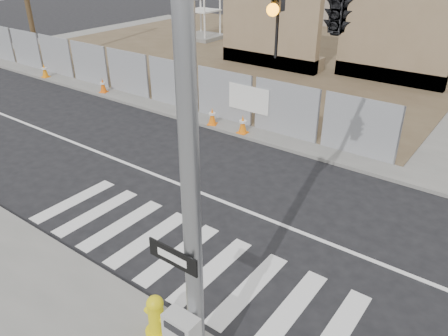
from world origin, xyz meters
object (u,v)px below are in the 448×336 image
Objects in this scene: traffic_cone_d at (243,124)px; traffic_cone_b at (103,85)px; traffic_cone_c at (212,116)px; signal_pole at (297,67)px; fire_hydrant at (156,315)px; traffic_cone_a at (45,71)px.

traffic_cone_b is at bearing 179.01° from traffic_cone_d.
signal_pole is at bearing -43.08° from traffic_cone_c.
fire_hydrant is at bearing -65.18° from traffic_cone_d.
traffic_cone_c reaches higher than traffic_cone_b.
traffic_cone_b is 8.18m from traffic_cone_d.
fire_hydrant reaches higher than traffic_cone_a.
traffic_cone_a is 1.05× the size of traffic_cone_b.
traffic_cone_c is at bearing -180.00° from traffic_cone_d.
signal_pole is at bearing -50.06° from traffic_cone_d.
traffic_cone_d is (-5.25, 6.27, -4.31)m from signal_pole.
fire_hydrant is 9.66m from traffic_cone_d.
traffic_cone_b is (4.52, 0.14, -0.02)m from traffic_cone_a.
signal_pole is at bearing -19.25° from traffic_cone_a.
signal_pole is 10.12× the size of traffic_cone_c.
fire_hydrant is 1.21× the size of traffic_cone_d.
traffic_cone_a is at bearing 160.75° from signal_pole.
signal_pole reaches higher than fire_hydrant.
traffic_cone_d is at bearing 0.00° from traffic_cone_a.
signal_pole is 9.70× the size of traffic_cone_a.
traffic_cone_d is at bearing 129.94° from signal_pole.
traffic_cone_d is at bearing 121.62° from fire_hydrant.
fire_hydrant is 1.19× the size of traffic_cone_a.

